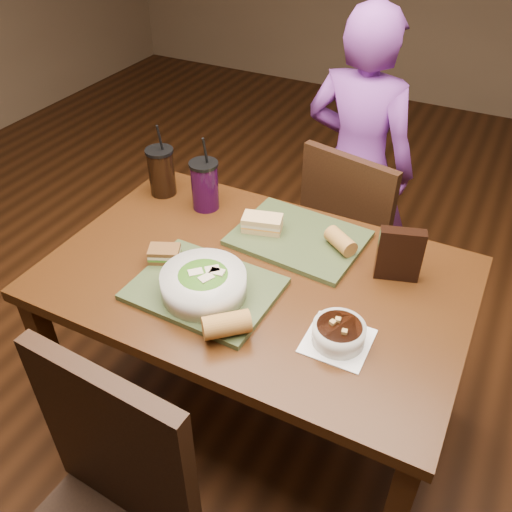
% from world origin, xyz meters
% --- Properties ---
extents(ground, '(6.00, 6.00, 0.00)m').
position_xyz_m(ground, '(0.00, 0.00, 0.00)').
color(ground, '#381C0B').
rests_on(ground, ground).
extents(dining_table, '(1.30, 0.85, 0.75)m').
position_xyz_m(dining_table, '(0.00, 0.00, 0.66)').
color(dining_table, '#3D200C').
rests_on(dining_table, ground).
extents(chair_far, '(0.47, 0.48, 0.91)m').
position_xyz_m(chair_far, '(0.10, 0.67, 0.51)').
color(chair_far, black).
rests_on(chair_far, ground).
extents(diner, '(0.53, 0.37, 1.37)m').
position_xyz_m(diner, '(0.03, 0.92, 0.69)').
color(diner, purple).
rests_on(diner, ground).
extents(tray_near, '(0.43, 0.33, 0.02)m').
position_xyz_m(tray_near, '(-0.10, -0.14, 0.76)').
color(tray_near, '#354323').
rests_on(tray_near, dining_table).
extents(tray_far, '(0.44, 0.35, 0.02)m').
position_xyz_m(tray_far, '(0.05, 0.22, 0.76)').
color(tray_far, '#354323').
rests_on(tray_far, dining_table).
extents(salad_bowl, '(0.25, 0.25, 0.08)m').
position_xyz_m(salad_bowl, '(-0.08, -0.17, 0.81)').
color(salad_bowl, silver).
rests_on(salad_bowl, tray_near).
extents(soup_bowl, '(0.18, 0.18, 0.07)m').
position_xyz_m(soup_bowl, '(0.33, -0.15, 0.78)').
color(soup_bowl, white).
rests_on(soup_bowl, dining_table).
extents(sandwich_near, '(0.11, 0.10, 0.05)m').
position_xyz_m(sandwich_near, '(-0.28, -0.09, 0.79)').
color(sandwich_near, '#593819').
rests_on(sandwich_near, tray_near).
extents(sandwich_far, '(0.15, 0.10, 0.05)m').
position_xyz_m(sandwich_far, '(-0.08, 0.20, 0.79)').
color(sandwich_far, tan).
rests_on(sandwich_far, tray_far).
extents(baguette_near, '(0.14, 0.13, 0.06)m').
position_xyz_m(baguette_near, '(0.05, -0.28, 0.80)').
color(baguette_near, '#AD7533').
rests_on(baguette_near, tray_near).
extents(baguette_far, '(0.12, 0.11, 0.06)m').
position_xyz_m(baguette_far, '(0.19, 0.22, 0.80)').
color(baguette_far, '#AD7533').
rests_on(baguette_far, tray_far).
extents(cup_cola, '(0.10, 0.10, 0.28)m').
position_xyz_m(cup_cola, '(-0.53, 0.27, 0.84)').
color(cup_cola, black).
rests_on(cup_cola, dining_table).
extents(cup_berry, '(0.10, 0.10, 0.28)m').
position_xyz_m(cup_berry, '(-0.34, 0.26, 0.84)').
color(cup_berry, black).
rests_on(cup_berry, dining_table).
extents(chip_bag, '(0.14, 0.08, 0.18)m').
position_xyz_m(chip_bag, '(0.39, 0.18, 0.84)').
color(chip_bag, black).
rests_on(chip_bag, dining_table).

